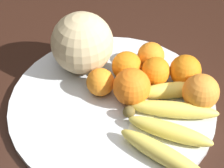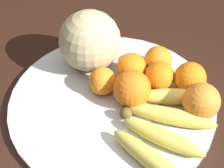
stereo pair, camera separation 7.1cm
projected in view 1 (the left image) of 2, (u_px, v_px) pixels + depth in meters
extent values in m
cube|color=black|center=(108.00, 97.00, 0.80)|extent=(1.38, 1.13, 0.04)
cube|color=black|center=(166.00, 30.00, 1.59)|extent=(0.07, 0.07, 0.72)
cylinder|color=silver|center=(112.00, 104.00, 0.75)|extent=(0.41, 0.41, 0.02)
torus|color=#47382D|center=(112.00, 103.00, 0.75)|extent=(0.41, 0.41, 0.01)
sphere|color=#C6B284|center=(82.00, 43.00, 0.77)|extent=(0.13, 0.13, 0.13)
sphere|color=brown|center=(129.00, 112.00, 0.71)|extent=(0.02, 0.02, 0.02)
ellipsoid|color=#E5D156|center=(163.00, 154.00, 0.64)|extent=(0.09, 0.17, 0.03)
ellipsoid|color=#E5D156|center=(170.00, 131.00, 0.68)|extent=(0.12, 0.15, 0.03)
ellipsoid|color=#E5D156|center=(174.00, 110.00, 0.71)|extent=(0.15, 0.14, 0.03)
ellipsoid|color=#E5D156|center=(175.00, 90.00, 0.75)|extent=(0.15, 0.10, 0.03)
sphere|color=orange|center=(132.00, 87.00, 0.72)|extent=(0.07, 0.07, 0.07)
sphere|color=orange|center=(126.00, 66.00, 0.78)|extent=(0.06, 0.06, 0.06)
sphere|color=orange|center=(100.00, 82.00, 0.75)|extent=(0.06, 0.06, 0.06)
sphere|color=orange|center=(185.00, 70.00, 0.76)|extent=(0.07, 0.07, 0.07)
sphere|color=orange|center=(201.00, 92.00, 0.72)|extent=(0.07, 0.07, 0.07)
sphere|color=orange|center=(156.00, 71.00, 0.77)|extent=(0.06, 0.06, 0.06)
sphere|color=orange|center=(150.00, 55.00, 0.80)|extent=(0.06, 0.06, 0.06)
cube|color=white|center=(144.00, 115.00, 0.72)|extent=(0.10, 0.09, 0.00)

